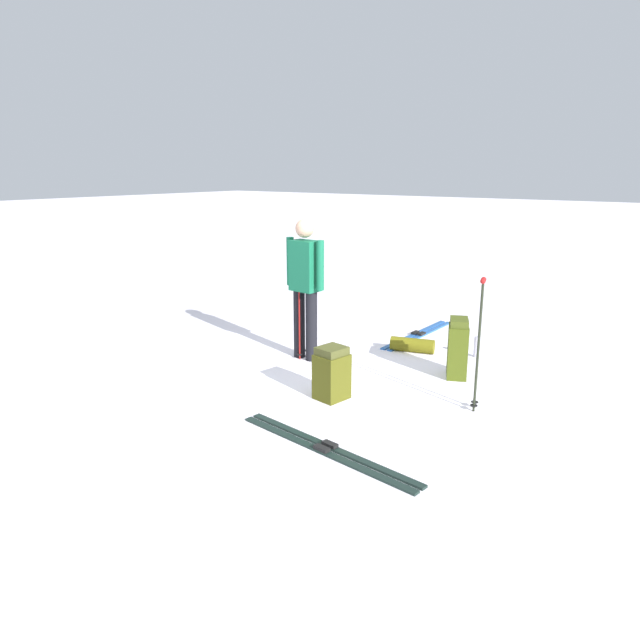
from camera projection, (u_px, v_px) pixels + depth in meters
name	position (u px, v px, depth m)	size (l,w,h in m)	color
ground_plane	(320.00, 382.00, 6.32)	(80.00, 80.00, 0.00)	white
skier_standing	(305.00, 282.00, 6.86)	(0.25, 0.57, 1.70)	black
ski_pair_near	(418.00, 335.00, 8.06)	(1.75, 0.21, 0.05)	#285BA5
ski_pair_far	(326.00, 449.00, 4.78)	(0.39, 1.88, 0.05)	black
backpack_large_dark	(458.00, 348.00, 6.39)	(0.39, 0.33, 0.67)	#424E13
backpack_bright	(332.00, 374.00, 5.80)	(0.34, 0.32, 0.55)	#484812
ski_poles_planted_near	(479.00, 338.00, 5.41)	(0.15, 0.09, 1.30)	black
ski_poles_planted_far	(302.00, 297.00, 6.95)	(0.22, 0.12, 1.38)	maroon
sleeping_mat_rolled	(412.00, 345.00, 7.32)	(0.18, 0.18, 0.55)	#625E12
thermos_bottle	(477.00, 347.00, 7.11)	(0.07, 0.07, 0.26)	#BAB5C9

